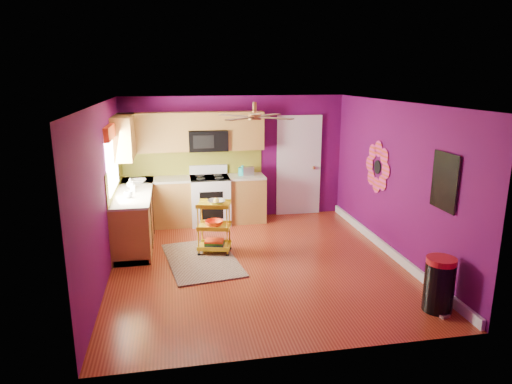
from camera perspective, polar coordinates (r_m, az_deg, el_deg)
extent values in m
plane|color=maroon|center=(7.33, 0.12, -8.81)|extent=(5.00, 5.00, 0.00)
cube|color=#54094A|center=(9.35, -2.68, 4.28)|extent=(4.50, 0.04, 2.50)
cube|color=#54094A|center=(4.61, 5.86, -6.51)|extent=(4.50, 0.04, 2.50)
cube|color=#54094A|center=(6.90, -18.56, -0.11)|extent=(0.04, 5.00, 2.50)
cube|color=#54094A|center=(7.66, 16.91, 1.41)|extent=(0.04, 5.00, 2.50)
cube|color=silver|center=(6.75, 0.14, 11.09)|extent=(4.50, 5.00, 0.04)
cube|color=white|center=(7.99, 16.10, -6.87)|extent=(0.05, 4.90, 0.14)
cube|color=brown|center=(8.37, -14.88, -3.05)|extent=(0.60, 2.30, 0.90)
cube|color=brown|center=(9.17, -7.64, -1.18)|extent=(2.80, 0.60, 0.90)
cube|color=beige|center=(8.25, -15.08, 0.07)|extent=(0.63, 2.30, 0.04)
cube|color=beige|center=(9.05, -7.74, 1.69)|extent=(2.80, 0.63, 0.04)
cube|color=black|center=(8.50, -14.70, -5.63)|extent=(0.54, 2.30, 0.10)
cube|color=black|center=(9.28, -7.56, -3.56)|extent=(2.80, 0.54, 0.10)
cube|color=white|center=(9.15, -5.75, -1.08)|extent=(0.76, 0.66, 0.92)
cube|color=black|center=(9.04, -5.83, 1.76)|extent=(0.76, 0.62, 0.03)
cube|color=white|center=(9.29, -5.99, 2.82)|extent=(0.76, 0.06, 0.18)
cube|color=black|center=(8.84, -5.58, -1.70)|extent=(0.45, 0.02, 0.55)
cube|color=brown|center=(9.03, -12.70, 7.27)|extent=(1.32, 0.33, 0.75)
cube|color=brown|center=(9.14, -1.39, 7.69)|extent=(0.72, 0.33, 0.75)
cube|color=brown|center=(9.03, -6.09, 8.84)|extent=(0.76, 0.33, 0.34)
cube|color=brown|center=(8.59, -16.13, 6.71)|extent=(0.33, 1.30, 0.75)
cube|color=black|center=(9.04, -6.01, 6.43)|extent=(0.76, 0.38, 0.40)
cube|color=brown|center=(9.28, -7.88, 3.73)|extent=(2.80, 0.01, 0.51)
cube|color=brown|center=(8.22, -17.22, 1.84)|extent=(0.01, 2.30, 0.51)
cube|color=white|center=(7.86, -17.58, 3.90)|extent=(0.03, 1.20, 1.00)
cube|color=#FD4616|center=(7.79, -17.62, 7.31)|extent=(0.08, 1.35, 0.22)
cube|color=white|center=(9.64, 5.34, 3.17)|extent=(0.85, 0.04, 2.05)
cube|color=white|center=(9.62, 5.37, 3.15)|extent=(0.95, 0.02, 2.15)
sphere|color=#BF8C3F|center=(9.69, 7.25, 3.02)|extent=(0.07, 0.07, 0.07)
cylinder|color=black|center=(8.16, 14.94, 3.03)|extent=(0.01, 0.24, 0.24)
cube|color=#1BACB3|center=(6.41, 22.59, 1.22)|extent=(0.03, 0.52, 0.72)
cube|color=black|center=(6.40, 22.48, 1.22)|extent=(0.01, 0.56, 0.76)
cylinder|color=#BF8C3F|center=(6.95, -0.17, 10.52)|extent=(0.06, 0.06, 0.16)
cylinder|color=#BF8C3F|center=(6.96, -0.17, 9.37)|extent=(0.20, 0.20, 0.08)
cube|color=#4C2D19|center=(7.28, 1.56, 9.58)|extent=(0.47, 0.47, 0.01)
cube|color=#4C2D19|center=(7.19, -2.70, 9.51)|extent=(0.47, 0.47, 0.01)
cube|color=#4C2D19|center=(6.66, -2.06, 9.13)|extent=(0.47, 0.47, 0.01)
cube|color=#4C2D19|center=(6.76, 2.52, 9.21)|extent=(0.47, 0.47, 0.01)
cube|color=black|center=(7.46, -6.79, -8.40)|extent=(1.29, 1.85, 0.02)
cylinder|color=yellow|center=(7.47, -7.23, -4.81)|extent=(0.02, 0.02, 0.82)
cylinder|color=yellow|center=(7.40, -3.64, -4.91)|extent=(0.02, 0.02, 0.82)
cylinder|color=yellow|center=(7.78, -6.79, -4.02)|extent=(0.02, 0.02, 0.82)
cylinder|color=yellow|center=(7.71, -3.34, -4.11)|extent=(0.02, 0.02, 0.82)
sphere|color=black|center=(7.62, -7.13, -7.77)|extent=(0.06, 0.06, 0.06)
sphere|color=black|center=(7.55, -3.59, -7.90)|extent=(0.06, 0.06, 0.06)
sphere|color=black|center=(7.92, -6.70, -6.89)|extent=(0.06, 0.06, 0.06)
sphere|color=black|center=(7.85, -3.29, -7.01)|extent=(0.06, 0.06, 0.06)
cube|color=yellow|center=(7.47, -5.32, -1.64)|extent=(0.61, 0.50, 0.03)
cube|color=yellow|center=(7.58, -5.26, -4.36)|extent=(0.61, 0.50, 0.03)
cube|color=yellow|center=(7.70, -5.20, -6.79)|extent=(0.61, 0.50, 0.03)
imported|color=beige|center=(7.45, -4.97, -1.27)|extent=(0.35, 0.35, 0.07)
sphere|color=yellow|center=(7.44, -4.97, -1.11)|extent=(0.10, 0.10, 0.10)
imported|color=#FD4616|center=(7.56, -5.27, -3.92)|extent=(0.36, 0.36, 0.09)
cube|color=navy|center=(7.69, -5.20, -6.56)|extent=(0.35, 0.30, 0.04)
cube|color=#267233|center=(7.67, -5.21, -6.31)|extent=(0.35, 0.30, 0.03)
cube|color=#FD4616|center=(7.66, -5.21, -6.09)|extent=(0.35, 0.30, 0.03)
cylinder|color=black|center=(6.26, 21.88, -10.97)|extent=(0.46, 0.46, 0.63)
cylinder|color=red|center=(6.13, 22.19, -7.97)|extent=(0.37, 0.37, 0.07)
cube|color=beige|center=(6.26, 22.53, -14.13)|extent=(0.14, 0.10, 0.03)
cylinder|color=teal|center=(9.14, -1.67, 2.58)|extent=(0.18, 0.18, 0.16)
sphere|color=teal|center=(9.12, -1.67, 3.20)|extent=(0.06, 0.06, 0.06)
cube|color=beige|center=(9.12, -1.00, 2.62)|extent=(0.22, 0.15, 0.18)
imported|color=#EA3F72|center=(8.11, -15.17, 0.65)|extent=(0.08, 0.09, 0.19)
imported|color=white|center=(8.37, -15.43, 1.04)|extent=(0.14, 0.14, 0.18)
imported|color=white|center=(8.78, -14.49, 1.34)|extent=(0.29, 0.29, 0.07)
imported|color=white|center=(7.74, -15.67, -0.33)|extent=(0.14, 0.14, 0.11)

